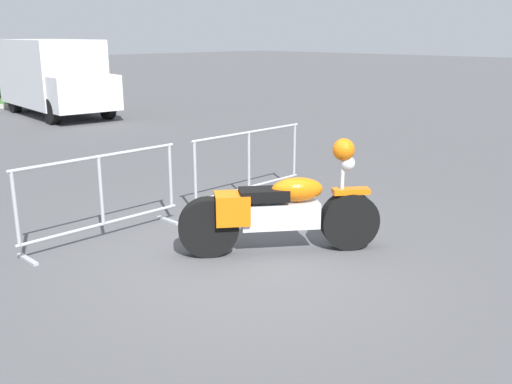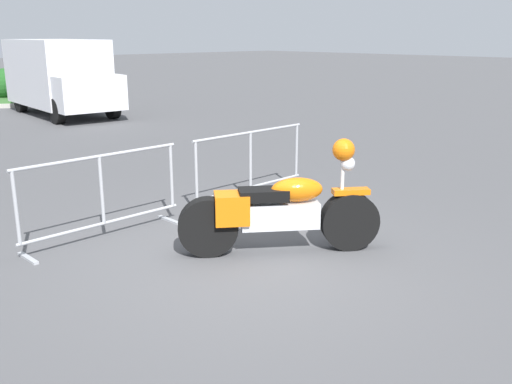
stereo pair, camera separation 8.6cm
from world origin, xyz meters
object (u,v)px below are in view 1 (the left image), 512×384
(crowd_barrier_near, at_px, (101,196))
(crowd_barrier_far, at_px, (249,165))
(delivery_van, at_px, (54,75))
(motorcycle, at_px, (280,210))

(crowd_barrier_near, xyz_separation_m, crowd_barrier_far, (2.50, 0.00, 0.00))
(crowd_barrier_far, bearing_deg, delivery_van, 78.28)
(motorcycle, bearing_deg, delivery_van, 111.27)
(motorcycle, relative_size, crowd_barrier_far, 0.91)
(crowd_barrier_far, relative_size, delivery_van, 0.43)
(crowd_barrier_far, bearing_deg, crowd_barrier_near, 180.00)
(crowd_barrier_near, distance_m, delivery_van, 12.19)
(crowd_barrier_near, relative_size, delivery_van, 0.43)
(crowd_barrier_near, bearing_deg, delivery_van, 66.66)
(motorcycle, relative_size, delivery_van, 0.39)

